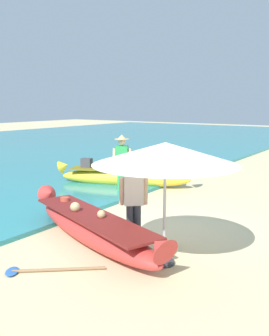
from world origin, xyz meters
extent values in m
plane|color=beige|center=(0.00, 0.00, 0.00)|extent=(80.00, 80.00, 0.00)
cube|color=teal|center=(-14.12, 8.00, 0.05)|extent=(24.00, 56.00, 0.10)
ellipsoid|color=red|center=(-0.81, -1.22, 0.27)|extent=(4.21, 2.15, 0.53)
cone|color=red|center=(1.12, -1.92, 0.58)|extent=(0.55, 0.57, 0.52)
cone|color=red|center=(-2.74, -0.51, 0.58)|extent=(0.55, 0.57, 0.52)
cube|color=maroon|center=(-0.81, -1.22, 0.53)|extent=(3.59, 1.93, 0.04)
cylinder|color=#B74C38|center=(-2.03, -0.72, 0.58)|extent=(0.20, 0.20, 0.10)
sphere|color=tan|center=(-1.29, -1.17, 0.63)|extent=(0.20, 0.20, 0.20)
sphere|color=tan|center=(-0.59, -1.21, 0.61)|extent=(0.16, 0.16, 0.16)
ellipsoid|color=yellow|center=(-3.25, 3.21, 0.28)|extent=(4.17, 2.34, 0.56)
cone|color=yellow|center=(-1.35, 4.03, 0.61)|extent=(0.54, 0.55, 0.50)
cone|color=yellow|center=(-5.14, 2.39, 0.61)|extent=(0.54, 0.55, 0.50)
cube|color=olive|center=(-3.25, 3.21, 0.56)|extent=(3.55, 2.08, 0.04)
cube|color=#424247|center=(-4.47, 2.75, 0.72)|extent=(0.40, 0.35, 0.32)
cylinder|color=#2D2D33|center=(-3.70, 2.93, 0.61)|extent=(0.23, 0.23, 0.10)
cube|color=#B73333|center=(-3.03, 3.26, 0.66)|extent=(0.35, 0.35, 0.21)
sphere|color=tan|center=(-2.45, 3.62, 0.65)|extent=(0.19, 0.19, 0.19)
cylinder|color=#386699|center=(-1.96, 3.64, 0.70)|extent=(0.18, 0.18, 0.28)
cylinder|color=green|center=(-2.68, 2.40, 0.45)|extent=(0.14, 0.14, 0.90)
cylinder|color=green|center=(-2.80, 2.34, 0.45)|extent=(0.14, 0.14, 0.90)
cube|color=green|center=(-2.74, 2.37, 1.17)|extent=(0.42, 0.36, 0.53)
cylinder|color=beige|center=(-2.53, 2.46, 1.12)|extent=(0.17, 0.21, 0.49)
cylinder|color=beige|center=(-2.93, 2.25, 1.12)|extent=(0.17, 0.21, 0.49)
sphere|color=beige|center=(-2.74, 2.37, 1.56)|extent=(0.22, 0.22, 0.22)
cylinder|color=tan|center=(-2.74, 2.37, 1.64)|extent=(0.44, 0.44, 0.02)
cone|color=tan|center=(-2.74, 2.37, 1.71)|extent=(0.26, 0.26, 0.12)
cylinder|color=#333842|center=(-0.18, -0.85, 0.39)|extent=(0.14, 0.14, 0.78)
cylinder|color=#333842|center=(-0.07, -0.76, 0.39)|extent=(0.14, 0.14, 0.78)
cube|color=silver|center=(-0.13, -0.80, 1.09)|extent=(0.42, 0.40, 0.62)
cylinder|color=beige|center=(-0.32, -0.93, 1.04)|extent=(0.20, 0.21, 0.56)
cylinder|color=beige|center=(0.04, -0.64, 1.04)|extent=(0.20, 0.21, 0.56)
sphere|color=beige|center=(-0.13, -0.80, 1.52)|extent=(0.22, 0.22, 0.22)
cylinder|color=#B7B7BC|center=(0.82, -1.28, 1.02)|extent=(0.05, 0.05, 2.04)
cone|color=silver|center=(0.82, -1.28, 1.88)|extent=(2.38, 2.38, 0.36)
cylinder|color=#333338|center=(0.82, -1.28, 0.03)|extent=(0.36, 0.36, 0.06)
cylinder|color=#8E6B47|center=(-0.43, -2.48, 0.03)|extent=(1.18, 0.99, 0.05)
ellipsoid|color=#2D60B7|center=(-1.00, -2.95, 0.03)|extent=(0.38, 0.40, 0.03)
camera|label=1|loc=(3.81, -6.51, 2.68)|focal=40.48mm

